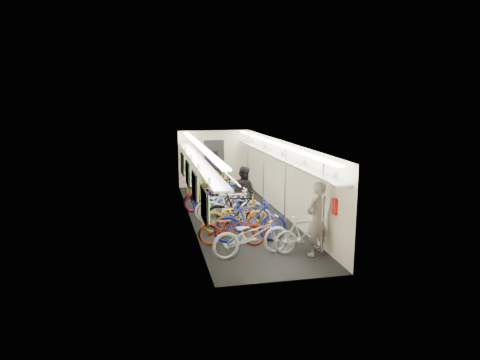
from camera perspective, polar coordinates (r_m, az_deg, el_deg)
name	(u,v)px	position (r m, az deg, el deg)	size (l,w,h in m)	color
train_car_shell	(222,163)	(14.00, -2.37, 2.31)	(10.00, 10.00, 10.00)	black
bicycle_0	(251,235)	(10.29, 1.54, -7.36)	(0.69, 1.97, 1.03)	silver
bicycle_1	(250,221)	(11.20, 1.39, -5.48)	(0.55, 1.94, 1.17)	#192297
bicycle_2	(232,228)	(11.00, -1.06, -6.45)	(0.61, 1.76, 0.92)	maroon
bicycle_3	(238,210)	(12.29, -0.22, -4.06)	(0.54, 1.90, 1.14)	black
bicycle_4	(236,216)	(12.02, -0.57, -4.78)	(0.66, 1.89, 0.99)	orange
bicycle_5	(231,206)	(12.67, -1.22, -3.54)	(0.55, 1.95, 1.17)	white
bicycle_6	(220,203)	(13.60, -2.74, -3.04)	(0.63, 1.80, 0.94)	silver
bicycle_7	(220,198)	(13.94, -2.64, -2.39)	(0.51, 1.82, 1.09)	navy
bicycle_8	(210,194)	(14.54, -4.07, -1.93)	(0.70, 2.00, 1.05)	maroon
bicycle_9	(218,190)	(14.92, -2.98, -1.34)	(0.55, 1.95, 1.17)	black
bicycle_10	(211,183)	(16.59, -3.93, -0.38)	(0.68, 1.95, 1.02)	gold
bicycle_11	(303,234)	(10.65, 8.44, -7.11)	(0.44, 1.57, 0.94)	silver
bicycle_12	(211,184)	(16.59, -3.92, -0.55)	(0.61, 1.76, 0.93)	slate
bicycle_14	(210,184)	(16.81, -4.00, -0.49)	(0.58, 1.67, 0.88)	slate
passenger_near	(317,219)	(10.41, 10.21, -5.12)	(0.66, 0.43, 1.80)	gray
passenger_mid	(243,192)	(13.48, 0.46, -1.61)	(0.80, 0.63, 1.65)	black
backpack	(338,206)	(10.16, 12.95, -3.40)	(0.26, 0.14, 0.38)	#9E150F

